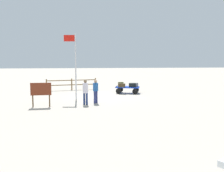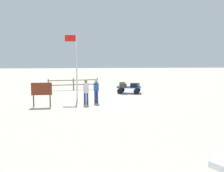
# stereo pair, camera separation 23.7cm
# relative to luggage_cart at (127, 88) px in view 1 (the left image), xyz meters

# --- Properties ---
(ground_plane) EXTENTS (120.00, 120.00, 0.00)m
(ground_plane) POSITION_rel_luggage_cart_xyz_m (2.29, 1.38, -0.45)
(ground_plane) COLOR #B2A798
(luggage_cart) EXTENTS (2.29, 1.72, 0.60)m
(luggage_cart) POSITION_rel_luggage_cart_xyz_m (0.00, 0.00, 0.00)
(luggage_cart) COLOR #1337BA
(luggage_cart) RESTS_ON ground
(suitcase_olive) EXTENTS (0.68, 0.47, 0.33)m
(suitcase_olive) POSITION_rel_luggage_cart_xyz_m (-0.39, 0.34, 0.32)
(suitcase_olive) COLOR black
(suitcase_olive) RESTS_ON luggage_cart
(suitcase_dark) EXTENTS (0.55, 0.51, 0.35)m
(suitcase_dark) POSITION_rel_luggage_cart_xyz_m (0.52, -0.51, 0.33)
(suitcase_dark) COLOR #3A3C18
(suitcase_dark) RESTS_ON luggage_cart
(suitcase_navy) EXTENTS (0.63, 0.31, 0.34)m
(suitcase_navy) POSITION_rel_luggage_cart_xyz_m (-0.63, 0.11, 0.32)
(suitcase_navy) COLOR gray
(suitcase_navy) RESTS_ON luggage_cart
(suitcase_tan) EXTENTS (0.67, 0.50, 0.31)m
(suitcase_tan) POSITION_rel_luggage_cart_xyz_m (0.56, 0.32, 0.31)
(suitcase_tan) COLOR #3A2E1C
(suitcase_tan) RESTS_ON luggage_cart
(worker_lead) EXTENTS (0.49, 0.49, 1.68)m
(worker_lead) POSITION_rel_luggage_cart_xyz_m (3.75, 5.15, 0.54)
(worker_lead) COLOR navy
(worker_lead) RESTS_ON ground
(worker_trailing) EXTENTS (0.51, 0.51, 1.64)m
(worker_trailing) POSITION_rel_luggage_cart_xyz_m (3.05, 4.68, 0.53)
(worker_trailing) COLOR navy
(worker_trailing) RESTS_ON ground
(flagpole) EXTENTS (0.89, 0.10, 4.92)m
(flagpole) POSITION_rel_luggage_cart_xyz_m (4.53, 3.07, 2.40)
(flagpole) COLOR silver
(flagpole) RESTS_ON ground
(signboard) EXTENTS (1.30, 0.14, 1.56)m
(signboard) POSITION_rel_luggage_cart_xyz_m (6.58, 5.64, 0.61)
(signboard) COLOR #4C3319
(signboard) RESTS_ON ground
(wooden_fence) EXTENTS (4.87, 1.02, 1.13)m
(wooden_fence) POSITION_rel_luggage_cart_xyz_m (5.08, -2.90, 0.21)
(wooden_fence) COLOR brown
(wooden_fence) RESTS_ON ground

